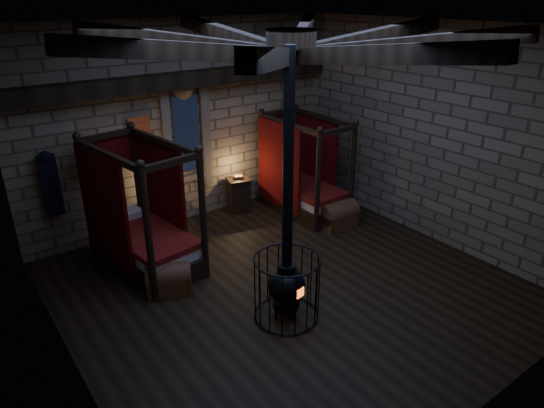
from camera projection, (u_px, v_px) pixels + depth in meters
room at (287, 60)px, 6.89m from camera, size 7.02×7.02×4.29m
bed_left at (144, 236)px, 8.79m from camera, size 1.47×2.35×2.31m
bed_right at (302, 188)px, 11.06m from camera, size 1.10×2.06×2.15m
trunk_left at (169, 279)px, 8.09m from camera, size 0.85×0.72×0.54m
trunk_right at (339, 216)px, 10.33m from camera, size 0.81×0.53×0.58m
nightstand_left at (166, 214)px, 10.05m from camera, size 0.55×0.53×0.98m
nightstand_right at (239, 195)px, 11.03m from camera, size 0.59×0.58×0.86m
stove at (287, 282)px, 7.30m from camera, size 1.01×1.01×4.05m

